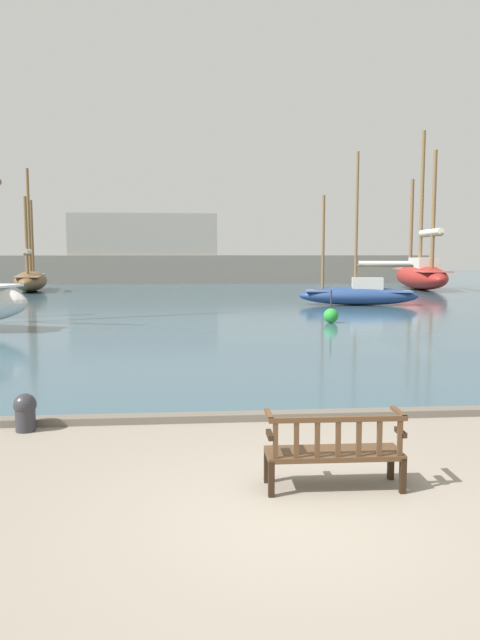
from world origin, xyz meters
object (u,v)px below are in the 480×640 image
at_px(park_bench, 334,450).
at_px(sailboat_outer_starboard, 31,279).
at_px(sailboat_far_starboard, 359,293).
at_px(channel_buoy, 331,315).
at_px(sailboat_nearest_starboard, 421,273).
at_px(mooring_bollard, 25,411).

height_order(park_bench, sailboat_outer_starboard, sailboat_outer_starboard).
xyz_separation_m(sailboat_far_starboard, channel_buoy, (-3.31, -7.83, -0.35)).
relative_size(park_bench, sailboat_outer_starboard, 0.19).
distance_m(sailboat_nearest_starboard, channel_buoy, 23.91).
bearing_deg(sailboat_outer_starboard, sailboat_nearest_starboard, -0.63).
relative_size(sailboat_outer_starboard, sailboat_nearest_starboard, 0.69).
bearing_deg(park_bench, sailboat_far_starboard, 73.53).
xyz_separation_m(sailboat_outer_starboard, mooring_bollard, (8.18, -34.71, -0.63)).
xyz_separation_m(sailboat_outer_starboard, channel_buoy, (16.23, -21.19, -0.57)).
distance_m(park_bench, channel_buoy, 16.73).
height_order(sailboat_outer_starboard, mooring_bollard, sailboat_outer_starboard).
bearing_deg(channel_buoy, mooring_bollard, -120.77).
bearing_deg(mooring_bollard, sailboat_outer_starboard, 103.26).
relative_size(sailboat_far_starboard, sailboat_nearest_starboard, 0.63).
relative_size(sailboat_nearest_starboard, channel_buoy, 9.65).
xyz_separation_m(sailboat_outer_starboard, sailboat_nearest_starboard, (27.84, -0.31, 0.32)).
height_order(park_bench, mooring_bollard, park_bench).
bearing_deg(park_bench, sailboat_outer_starboard, 108.31).
distance_m(park_bench, sailboat_outer_starboard, 39.48).
bearing_deg(mooring_bollard, channel_buoy, 59.23).
height_order(sailboat_far_starboard, channel_buoy, sailboat_far_starboard).
bearing_deg(mooring_bollard, sailboat_far_starboard, 61.99).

